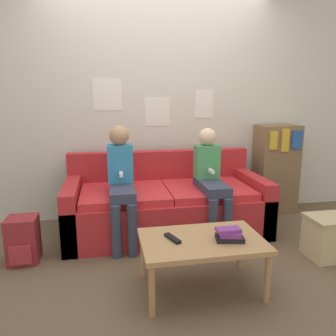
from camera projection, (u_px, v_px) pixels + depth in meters
ground_plane at (177, 254)px, 2.93m from camera, size 10.00×10.00×0.00m
wall_back at (157, 104)px, 3.73m from camera, size 8.00×0.06×2.60m
couch at (166, 205)px, 3.42m from camera, size 2.01×0.91×0.79m
coffee_table at (202, 245)px, 2.34m from camera, size 0.87×0.56×0.39m
person_left at (121, 178)px, 3.07m from camera, size 0.24×0.61×1.12m
person_right at (211, 177)px, 3.22m from camera, size 0.24×0.61×1.08m
tv_remote at (173, 238)px, 2.31m from camera, size 0.10×0.17×0.02m
book_stack at (229, 234)px, 2.30m from camera, size 0.21×0.18×0.09m
bookshelf at (276, 169)px, 3.95m from camera, size 0.47×0.33×1.05m
storage_box at (332, 237)px, 2.86m from camera, size 0.43×0.32×0.37m
backpack at (23, 240)px, 2.77m from camera, size 0.25×0.26×0.40m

